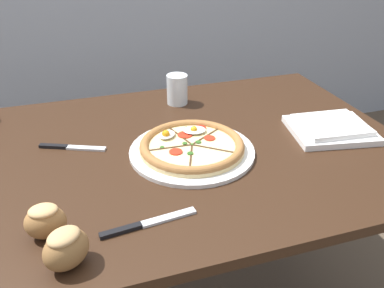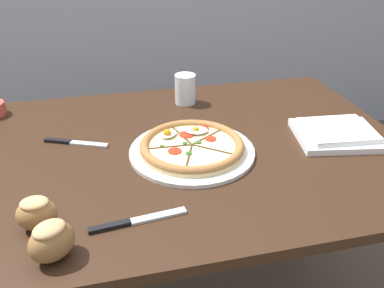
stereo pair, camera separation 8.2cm
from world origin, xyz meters
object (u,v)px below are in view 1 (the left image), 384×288
at_px(pizza, 192,147).
at_px(bread_piece_near, 66,248).
at_px(knife_main, 71,147).
at_px(knife_spare, 148,223).
at_px(dining_table, 174,174).
at_px(bread_piece_mid, 45,221).
at_px(water_glass, 177,91).
at_px(napkin_folded, 331,128).

relative_size(pizza, bread_piece_near, 3.08).
height_order(knife_main, knife_spare, same).
xyz_separation_m(pizza, bread_piece_near, (-0.37, -0.34, 0.03)).
height_order(dining_table, bread_piece_mid, bread_piece_mid).
bearing_deg(knife_spare, knife_main, 102.93).
relative_size(pizza, water_glass, 3.37).
bearing_deg(pizza, knife_spare, -125.08).
distance_m(napkin_folded, bread_piece_mid, 0.89).
height_order(napkin_folded, knife_main, napkin_folded).
bearing_deg(pizza, bread_piece_near, -136.87).
relative_size(dining_table, bread_piece_near, 11.87).
distance_m(dining_table, pizza, 0.13).
height_order(bread_piece_mid, knife_spare, bread_piece_mid).
relative_size(bread_piece_near, water_glass, 1.10).
relative_size(knife_main, water_glass, 1.77).
bearing_deg(dining_table, napkin_folded, -6.59).
height_order(dining_table, water_glass, water_glass).
bearing_deg(pizza, bread_piece_mid, -149.09).
bearing_deg(dining_table, pizza, -44.35).
distance_m(dining_table, bread_piece_near, 0.52).
bearing_deg(water_glass, pizza, -99.50).
bearing_deg(water_glass, knife_main, -149.85).
relative_size(dining_table, water_glass, 13.00).
bearing_deg(dining_table, bread_piece_mid, -141.75).
distance_m(knife_spare, water_glass, 0.68).
relative_size(pizza, knife_main, 1.90).
bearing_deg(knife_main, pizza, 1.67).
distance_m(dining_table, napkin_folded, 0.52).
bearing_deg(bread_piece_mid, water_glass, 52.45).
bearing_deg(bread_piece_near, bread_piece_mid, 110.73).
height_order(bread_piece_near, water_glass, water_glass).
xyz_separation_m(pizza, napkin_folded, (0.46, -0.02, -0.00)).
distance_m(pizza, water_glass, 0.37).
distance_m(bread_piece_near, knife_spare, 0.19).
bearing_deg(pizza, water_glass, 80.50).
bearing_deg(water_glass, dining_table, -108.00).
bearing_deg(bread_piece_near, pizza, 43.13).
distance_m(pizza, bread_piece_mid, 0.47).
bearing_deg(knife_main, dining_table, 6.06).
xyz_separation_m(dining_table, bread_piece_mid, (-0.36, -0.28, 0.13)).
bearing_deg(dining_table, water_glass, 72.00).
bearing_deg(napkin_folded, bread_piece_near, -158.37).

